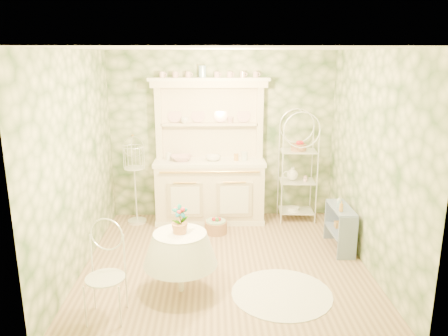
{
  "coord_description": "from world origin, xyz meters",
  "views": [
    {
      "loc": [
        -0.16,
        -5.19,
        2.64
      ],
      "look_at": [
        0.0,
        0.5,
        1.15
      ],
      "focal_mm": 35.0,
      "sensor_mm": 36.0,
      "label": 1
    }
  ],
  "objects_px": {
    "birdcage_stand": "(135,176)",
    "floor_basket": "(216,226)",
    "side_shelf": "(340,228)",
    "round_table": "(181,261)",
    "cafe_chair": "(106,283)",
    "bakers_rack": "(298,163)",
    "kitchen_dresser": "(210,152)"
  },
  "relations": [
    {
      "from": "side_shelf",
      "to": "cafe_chair",
      "type": "xyz_separation_m",
      "value": [
        -2.85,
        -1.58,
        0.08
      ]
    },
    {
      "from": "round_table",
      "to": "birdcage_stand",
      "type": "relative_size",
      "value": 0.48
    },
    {
      "from": "side_shelf",
      "to": "round_table",
      "type": "xyz_separation_m",
      "value": [
        -2.13,
        -1.07,
        0.06
      ]
    },
    {
      "from": "kitchen_dresser",
      "to": "cafe_chair",
      "type": "bearing_deg",
      "value": -111.2
    },
    {
      "from": "floor_basket",
      "to": "cafe_chair",
      "type": "bearing_deg",
      "value": -117.56
    },
    {
      "from": "side_shelf",
      "to": "birdcage_stand",
      "type": "relative_size",
      "value": 0.47
    },
    {
      "from": "bakers_rack",
      "to": "floor_basket",
      "type": "relative_size",
      "value": 5.64
    },
    {
      "from": "bakers_rack",
      "to": "cafe_chair",
      "type": "bearing_deg",
      "value": -128.43
    },
    {
      "from": "kitchen_dresser",
      "to": "round_table",
      "type": "height_order",
      "value": "kitchen_dresser"
    },
    {
      "from": "kitchen_dresser",
      "to": "floor_basket",
      "type": "relative_size",
      "value": 6.76
    },
    {
      "from": "round_table",
      "to": "birdcage_stand",
      "type": "bearing_deg",
      "value": 111.88
    },
    {
      "from": "kitchen_dresser",
      "to": "side_shelf",
      "type": "bearing_deg",
      "value": -31.89
    },
    {
      "from": "side_shelf",
      "to": "round_table",
      "type": "bearing_deg",
      "value": -160.88
    },
    {
      "from": "side_shelf",
      "to": "birdcage_stand",
      "type": "distance_m",
      "value": 3.21
    },
    {
      "from": "cafe_chair",
      "to": "birdcage_stand",
      "type": "distance_m",
      "value": 2.67
    },
    {
      "from": "kitchen_dresser",
      "to": "round_table",
      "type": "relative_size",
      "value": 3.11
    },
    {
      "from": "kitchen_dresser",
      "to": "birdcage_stand",
      "type": "bearing_deg",
      "value": -177.17
    },
    {
      "from": "side_shelf",
      "to": "round_table",
      "type": "distance_m",
      "value": 2.38
    },
    {
      "from": "bakers_rack",
      "to": "floor_basket",
      "type": "bearing_deg",
      "value": -154.04
    },
    {
      "from": "kitchen_dresser",
      "to": "round_table",
      "type": "bearing_deg",
      "value": -98.38
    },
    {
      "from": "floor_basket",
      "to": "kitchen_dresser",
      "type": "bearing_deg",
      "value": 99.68
    },
    {
      "from": "birdcage_stand",
      "to": "floor_basket",
      "type": "distance_m",
      "value": 1.51
    },
    {
      "from": "kitchen_dresser",
      "to": "round_table",
      "type": "distance_m",
      "value": 2.35
    },
    {
      "from": "bakers_rack",
      "to": "cafe_chair",
      "type": "height_order",
      "value": "bakers_rack"
    },
    {
      "from": "side_shelf",
      "to": "birdcage_stand",
      "type": "height_order",
      "value": "birdcage_stand"
    },
    {
      "from": "birdcage_stand",
      "to": "floor_basket",
      "type": "xyz_separation_m",
      "value": [
        1.27,
        -0.46,
        -0.66
      ]
    },
    {
      "from": "floor_basket",
      "to": "bakers_rack",
      "type": "bearing_deg",
      "value": 22.29
    },
    {
      "from": "cafe_chair",
      "to": "birdcage_stand",
      "type": "xyz_separation_m",
      "value": [
        -0.13,
        2.64,
        0.38
      ]
    },
    {
      "from": "round_table",
      "to": "floor_basket",
      "type": "bearing_deg",
      "value": 76.14
    },
    {
      "from": "bakers_rack",
      "to": "round_table",
      "type": "relative_size",
      "value": 2.59
    },
    {
      "from": "kitchen_dresser",
      "to": "side_shelf",
      "type": "relative_size",
      "value": 3.16
    },
    {
      "from": "side_shelf",
      "to": "birdcage_stand",
      "type": "bearing_deg",
      "value": 152.77
    }
  ]
}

